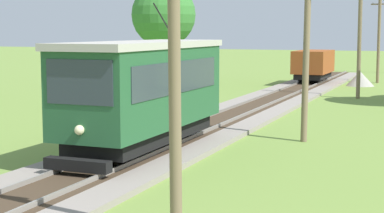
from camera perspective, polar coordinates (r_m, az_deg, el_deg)
red_tram at (r=20.90m, az=-4.40°, el=1.49°), size 2.60×8.54×4.79m
freight_car at (r=49.03m, az=11.02°, el=3.79°), size 2.40×5.20×2.31m
utility_pole_near_tram at (r=11.92m, az=-1.61°, el=4.10°), size 1.40×0.38×6.99m
utility_pole_mid at (r=23.79m, az=10.39°, el=4.92°), size 1.40×0.51×6.56m
utility_pole_far at (r=39.49m, az=15.05°, el=6.40°), size 1.40×0.45×7.69m
utility_pole_distant at (r=51.74m, az=16.69°, el=6.08°), size 1.40×0.49×7.06m
gravel_pile at (r=48.70m, az=15.10°, el=2.47°), size 2.08×2.08×1.10m
tree_left_near at (r=48.54m, az=-2.60°, el=8.35°), size 4.95×4.95×7.83m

